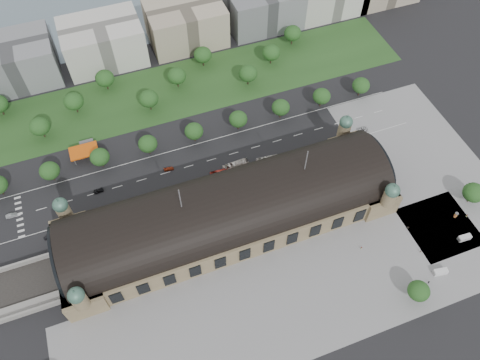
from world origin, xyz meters
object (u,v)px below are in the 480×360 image
object	(u,v)px
bus_west	(223,173)
parked_car_5	(128,206)
traffic_car_1	(11,215)
pedestrian_0	(361,248)
parked_car_0	(48,236)
parked_car_3	(83,220)
pedestrian_4	(429,282)
traffic_car_3	(169,169)
traffic_car_6	(362,129)
traffic_car_2	(98,191)
parked_car_6	(175,194)
pedestrian_5	(467,216)
bus_east	(268,160)
petrol_station	(86,148)
van_south	(440,272)
parked_car_1	(120,216)
pedestrian_2	(408,228)
van_east	(464,238)
parked_car_2	(125,214)
bus_mid	(236,165)
pedestrian_1	(421,252)
parked_car_4	(102,221)
advertising_column	(456,215)
traffic_car_4	(221,174)

from	to	relation	value
bus_west	parked_car_5	bearing A→B (deg)	96.12
traffic_car_1	pedestrian_0	xyz separation A→B (m)	(143.64, -71.26, 0.04)
parked_car_0	parked_car_3	distance (m)	16.81
parked_car_3	pedestrian_4	xyz separation A→B (m)	(131.46, -81.58, -0.00)
traffic_car_3	pedestrian_0	xyz separation A→B (m)	(68.21, -72.03, 0.15)
traffic_car_6	traffic_car_2	bearing A→B (deg)	-88.33
parked_car_6	pedestrian_5	xyz separation A→B (m)	(123.13, -58.75, 0.23)
bus_east	bus_west	bearing A→B (deg)	95.41
pedestrian_5	petrol_station	bearing A→B (deg)	-132.92
traffic_car_3	pedestrian_0	size ratio (longest dim) A/B	2.85
bus_east	van_south	xyz separation A→B (m)	(45.80, -81.51, -0.37)
traffic_car_2	bus_west	size ratio (longest dim) A/B	0.38
parked_car_1	parked_car_6	bearing A→B (deg)	58.27
pedestrian_2	van_east	bearing A→B (deg)	-125.51
parked_car_2	bus_mid	distance (m)	58.25
pedestrian_1	traffic_car_3	bearing A→B (deg)	90.97
petrol_station	bus_east	xyz separation A→B (m)	(84.08, -38.28, -1.34)
traffic_car_1	bus_mid	size ratio (longest dim) A/B	0.37
parked_car_0	parked_car_5	xyz separation A→B (m)	(37.29, 3.32, 0.13)
parked_car_4	advertising_column	world-z (taller)	advertising_column
traffic_car_1	petrol_station	bearing A→B (deg)	-56.96
bus_west	pedestrian_5	xyz separation A→B (m)	(98.04, -61.89, -0.83)
traffic_car_3	parked_car_5	distance (m)	27.85
parked_car_3	advertising_column	distance (m)	171.71
traffic_car_3	bus_mid	bearing A→B (deg)	-103.64
traffic_car_1	pedestrian_2	world-z (taller)	pedestrian_2
parked_car_3	traffic_car_1	bearing A→B (deg)	-147.76
parked_car_6	bus_east	bearing A→B (deg)	63.97
traffic_car_3	bus_mid	size ratio (longest dim) A/B	0.36
parked_car_4	pedestrian_0	bearing A→B (deg)	31.66
van_east	advertising_column	distance (m)	11.82
traffic_car_4	parked_car_4	distance (m)	60.67
bus_mid	parked_car_0	bearing A→B (deg)	91.76
van_south	pedestrian_5	distance (m)	34.42
parked_car_4	parked_car_6	distance (m)	35.87
advertising_column	van_east	bearing A→B (deg)	-107.77
pedestrian_0	pedestrian_5	size ratio (longest dim) A/B	0.93
van_south	pedestrian_2	size ratio (longest dim) A/B	3.50
traffic_car_3	van_east	xyz separation A→B (m)	(113.48, -83.80, 0.48)
traffic_car_1	van_east	bearing A→B (deg)	-114.74
parked_car_4	pedestrian_5	world-z (taller)	pedestrian_5
traffic_car_2	advertising_column	world-z (taller)	advertising_column
parked_car_0	parked_car_5	distance (m)	37.44
parked_car_2	parked_car_4	size ratio (longest dim) A/B	1.27
traffic_car_1	parked_car_6	world-z (taller)	traffic_car_1
parked_car_3	parked_car_5	size ratio (longest dim) A/B	0.84
traffic_car_6	parked_car_3	world-z (taller)	traffic_car_6
petrol_station	parked_car_0	distance (m)	50.30
traffic_car_2	pedestrian_1	distance (m)	151.01
parked_car_2	pedestrian_1	size ratio (longest dim) A/B	3.15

